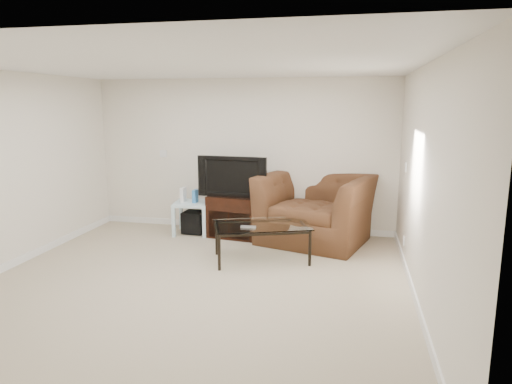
% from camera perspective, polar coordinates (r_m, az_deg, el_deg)
% --- Properties ---
extents(floor, '(5.00, 5.00, 0.00)m').
position_cam_1_polar(floor, '(5.53, -7.83, -11.34)').
color(floor, tan).
rests_on(floor, ground).
extents(ceiling, '(5.00, 5.00, 0.00)m').
position_cam_1_polar(ceiling, '(5.14, -8.58, 15.44)').
color(ceiling, white).
rests_on(ceiling, ground).
extents(wall_back, '(5.00, 0.02, 2.50)m').
position_cam_1_polar(wall_back, '(7.56, -1.66, 4.59)').
color(wall_back, silver).
rests_on(wall_back, ground).
extents(wall_right, '(0.02, 5.00, 2.50)m').
position_cam_1_polar(wall_right, '(4.93, 20.26, 0.48)').
color(wall_right, silver).
rests_on(wall_right, ground).
extents(plate_back, '(0.12, 0.02, 0.12)m').
position_cam_1_polar(plate_back, '(8.00, -11.52, 4.72)').
color(plate_back, white).
rests_on(plate_back, wall_back).
extents(plate_right_switch, '(0.02, 0.09, 0.13)m').
position_cam_1_polar(plate_right_switch, '(6.50, 18.21, 3.00)').
color(plate_right_switch, white).
rests_on(plate_right_switch, wall_right).
extents(plate_right_outlet, '(0.02, 0.08, 0.12)m').
position_cam_1_polar(plate_right_outlet, '(6.40, 17.98, -5.82)').
color(plate_right_outlet, white).
rests_on(plate_right_outlet, wall_right).
extents(tv_stand, '(0.86, 0.66, 0.66)m').
position_cam_1_polar(tv_stand, '(7.30, -2.59, -2.98)').
color(tv_stand, black).
rests_on(tv_stand, floor).
extents(dvd_player, '(0.49, 0.38, 0.06)m').
position_cam_1_polar(dvd_player, '(7.21, -2.74, -1.35)').
color(dvd_player, black).
rests_on(dvd_player, tv_stand).
extents(television, '(1.04, 0.28, 0.64)m').
position_cam_1_polar(television, '(7.14, -2.74, 2.04)').
color(television, black).
rests_on(television, tv_stand).
extents(side_table, '(0.61, 0.61, 0.52)m').
position_cam_1_polar(side_table, '(7.53, -7.99, -3.19)').
color(side_table, '#ABC3D0').
rests_on(side_table, floor).
extents(subwoofer, '(0.36, 0.36, 0.34)m').
position_cam_1_polar(subwoofer, '(7.56, -7.70, -3.72)').
color(subwoofer, black).
rests_on(subwoofer, floor).
extents(game_console, '(0.06, 0.18, 0.24)m').
position_cam_1_polar(game_console, '(7.45, -9.09, -0.36)').
color(game_console, white).
rests_on(game_console, side_table).
extents(game_case, '(0.06, 0.15, 0.21)m').
position_cam_1_polar(game_case, '(7.41, -7.61, -0.51)').
color(game_case, '#337FCC').
rests_on(game_case, side_table).
extents(recliner, '(1.80, 1.43, 1.38)m').
position_cam_1_polar(recliner, '(7.01, 7.45, -0.64)').
color(recliner, '#4D3A1D').
rests_on(recliner, floor).
extents(coffee_table, '(1.44, 1.10, 0.50)m').
position_cam_1_polar(coffee_table, '(6.20, 0.70, -6.32)').
color(coffee_table, black).
rests_on(coffee_table, floor).
extents(remote, '(0.20, 0.06, 0.02)m').
position_cam_1_polar(remote, '(5.97, -0.97, -4.37)').
color(remote, '#B2B2B7').
rests_on(remote, coffee_table).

